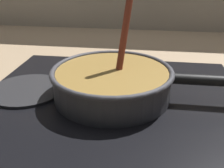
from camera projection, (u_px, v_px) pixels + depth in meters
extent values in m
cube|color=#9E8466|center=(113.00, 140.00, 0.49)|extent=(2.40, 1.60, 0.04)
cube|color=black|center=(112.00, 99.00, 0.58)|extent=(0.56, 0.48, 0.01)
torus|color=#592D0C|center=(112.00, 95.00, 0.58)|extent=(0.16, 0.16, 0.01)
cylinder|color=#262628|center=(27.00, 90.00, 0.61)|extent=(0.17, 0.17, 0.01)
cylinder|color=#38383D|center=(112.00, 84.00, 0.57)|extent=(0.25, 0.25, 0.06)
cylinder|color=olive|center=(112.00, 82.00, 0.57)|extent=(0.23, 0.23, 0.05)
torus|color=#38383D|center=(112.00, 71.00, 0.56)|extent=(0.26, 0.26, 0.01)
cylinder|color=black|center=(215.00, 81.00, 0.53)|extent=(0.17, 0.02, 0.02)
cylinder|color=#EDD88C|center=(105.00, 79.00, 0.55)|extent=(0.03, 0.03, 0.01)
cylinder|color=#E5CC7A|center=(127.00, 94.00, 0.48)|extent=(0.03, 0.03, 0.01)
cylinder|color=#E5CC7A|center=(101.00, 90.00, 0.50)|extent=(0.03, 0.03, 0.01)
cylinder|color=#E5CC7A|center=(131.00, 83.00, 0.53)|extent=(0.03, 0.03, 0.01)
cylinder|color=beige|center=(103.00, 61.00, 0.64)|extent=(0.03, 0.03, 0.01)
cylinder|color=#EDD88C|center=(107.00, 68.00, 0.60)|extent=(0.03, 0.03, 0.01)
cylinder|color=maroon|center=(126.00, 22.00, 0.55)|extent=(0.04, 0.08, 0.22)
cube|color=brown|center=(118.00, 77.00, 0.57)|extent=(0.04, 0.05, 0.01)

